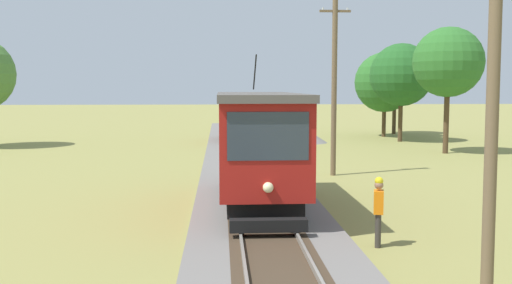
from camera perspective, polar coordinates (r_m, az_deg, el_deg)
The scene contains 10 objects.
red_tram at distance 18.60m, azimuth 0.19°, elevation -0.13°, with size 2.60×8.54×4.79m.
freight_car at distance 41.43m, azimuth -1.89°, elevation 2.11°, with size 2.40×5.20×2.31m.
utility_pole_near_tram at distance 11.66m, azimuth 22.58°, elevation 5.63°, with size 1.40×0.37×8.07m.
utility_pole_mid at distance 26.05m, azimuth 7.81°, elevation 6.06°, with size 1.40×0.27×8.38m.
gravel_pile at distance 41.47m, azimuth 5.01°, elevation 0.60°, with size 3.09×3.09×0.96m, color gray.
track_worker at distance 14.76m, azimuth 12.12°, elevation -6.49°, with size 0.33×0.43×1.78m.
tree_left_near at distance 50.11m, azimuth 13.68°, elevation 5.85°, with size 3.94×3.94×6.42m.
tree_left_far at distance 47.21m, azimuth 12.71°, elevation 5.82°, with size 4.80×4.80×6.78m.
tree_right_far at distance 43.29m, azimuth 14.30°, elevation 6.50°, with size 4.58×4.58×7.19m.
tree_horizon at distance 36.38m, azimuth 18.61°, elevation 7.53°, with size 4.21×4.21×7.60m.
Camera 1 is at (-1.21, -0.63, 4.03)m, focal length 40.12 mm.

